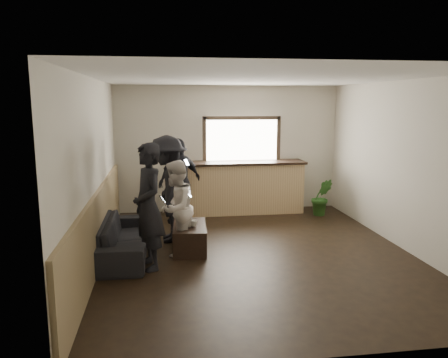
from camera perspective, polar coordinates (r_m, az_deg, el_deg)
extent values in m
cube|color=black|center=(7.26, 4.18, -9.64)|extent=(5.00, 6.00, 0.01)
cube|color=silver|center=(6.85, 4.49, 13.00)|extent=(5.00, 6.00, 0.01)
cube|color=beige|center=(9.84, 0.53, 3.96)|extent=(5.00, 0.01, 2.80)
cube|color=beige|center=(4.10, 13.50, -4.98)|extent=(5.00, 0.01, 2.80)
cube|color=beige|center=(6.83, -16.62, 0.83)|extent=(0.01, 6.00, 2.80)
cube|color=beige|center=(7.85, 22.46, 1.64)|extent=(0.01, 6.00, 2.80)
cube|color=#937C53|center=(7.00, -16.02, -6.04)|extent=(0.06, 5.90, 1.10)
cube|color=tan|center=(9.71, 2.56, -1.21)|extent=(2.60, 0.60, 1.10)
cube|color=black|center=(9.61, 2.59, 2.16)|extent=(2.70, 0.68, 0.05)
cube|color=white|center=(9.83, 2.30, 5.12)|extent=(1.60, 0.06, 0.90)
cube|color=#3F3326|center=(9.77, 2.36, 7.97)|extent=(1.72, 0.08, 0.08)
cube|color=#3F3326|center=(9.69, -2.58, 5.04)|extent=(0.08, 0.08, 1.06)
cube|color=#3F3326|center=(9.99, 7.09, 5.13)|extent=(0.08, 0.08, 1.06)
imported|color=black|center=(7.24, -13.18, -7.50)|extent=(0.82, 2.03, 0.59)
cube|color=black|center=(7.35, -4.50, -7.62)|extent=(0.60, 1.00, 0.43)
imported|color=silver|center=(7.49, -5.60, -5.25)|extent=(0.16, 0.16, 0.09)
imported|color=silver|center=(7.20, -3.94, -5.80)|extent=(0.12, 0.12, 0.10)
imported|color=#2D6623|center=(9.70, 12.64, -2.32)|extent=(0.49, 0.41, 0.81)
imported|color=black|center=(6.48, -9.85, -3.57)|extent=(0.64, 0.79, 1.87)
cube|color=black|center=(6.52, -8.03, -2.65)|extent=(0.11, 0.10, 0.12)
cube|color=white|center=(6.52, -8.03, -2.63)|extent=(0.09, 0.09, 0.11)
imported|color=silver|center=(7.04, -6.32, -3.80)|extent=(0.81, 0.90, 1.53)
cube|color=black|center=(6.92, -4.64, -1.94)|extent=(0.11, 0.10, 0.12)
cube|color=white|center=(6.91, -4.63, -1.92)|extent=(0.09, 0.09, 0.11)
imported|color=black|center=(7.71, -7.35, -1.30)|extent=(0.74, 1.24, 1.88)
cube|color=black|center=(7.71, -5.73, -0.80)|extent=(0.09, 0.08, 0.12)
cube|color=white|center=(7.70, -5.73, -0.78)|extent=(0.08, 0.07, 0.11)
imported|color=black|center=(8.81, -5.78, -0.30)|extent=(1.07, 0.94, 1.74)
cube|color=black|center=(8.58, -4.91, 2.17)|extent=(0.11, 0.12, 0.12)
cube|color=white|center=(8.57, -4.91, 2.20)|extent=(0.10, 0.10, 0.11)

